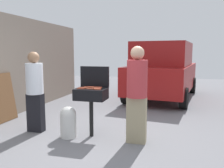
{
  "coord_description": "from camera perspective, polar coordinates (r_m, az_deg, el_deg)",
  "views": [
    {
      "loc": [
        1.49,
        -4.21,
        1.66
      ],
      "look_at": [
        0.16,
        0.64,
        1.0
      ],
      "focal_mm": 38.42,
      "sensor_mm": 36.0,
      "label": 1
    }
  ],
  "objects": [
    {
      "name": "ground_plane",
      "position": [
        4.76,
        -4.01,
        -12.94
      ],
      "size": [
        24.0,
        24.0,
        0.0
      ],
      "primitive_type": "plane",
      "color": "slate"
    },
    {
      "name": "house_wall_side",
      "position": [
        6.75,
        -24.11,
        3.93
      ],
      "size": [
        0.24,
        8.0,
        2.64
      ],
      "primitive_type": "cube",
      "color": "gray",
      "rests_on": "ground"
    },
    {
      "name": "bbq_grill",
      "position": [
        4.72,
        -4.99,
        -2.83
      ],
      "size": [
        0.6,
        0.44,
        0.96
      ],
      "color": "black",
      "rests_on": "ground"
    },
    {
      "name": "grill_lid_open",
      "position": [
        4.87,
        -4.14,
        1.74
      ],
      "size": [
        0.6,
        0.05,
        0.42
      ],
      "primitive_type": "cube",
      "color": "black",
      "rests_on": "bbq_grill"
    },
    {
      "name": "hot_dog_0",
      "position": [
        4.5,
        -3.45,
        -1.25
      ],
      "size": [
        0.13,
        0.03,
        0.03
      ],
      "primitive_type": "cylinder",
      "rotation": [
        0.0,
        1.57,
        0.05
      ],
      "color": "#AD4228",
      "rests_on": "bbq_grill"
    },
    {
      "name": "hot_dog_1",
      "position": [
        4.79,
        -5.85,
        -0.75
      ],
      "size": [
        0.13,
        0.03,
        0.03
      ],
      "primitive_type": "cylinder",
      "rotation": [
        0.0,
        1.57,
        -0.02
      ],
      "color": "#AD4228",
      "rests_on": "bbq_grill"
    },
    {
      "name": "hot_dog_2",
      "position": [
        4.75,
        -6.0,
        -0.82
      ],
      "size": [
        0.13,
        0.04,
        0.03
      ],
      "primitive_type": "cylinder",
      "rotation": [
        0.0,
        1.57,
        0.11
      ],
      "color": "#AD4228",
      "rests_on": "bbq_grill"
    },
    {
      "name": "hot_dog_3",
      "position": [
        4.63,
        -7.56,
        -1.06
      ],
      "size": [
        0.13,
        0.04,
        0.03
      ],
      "primitive_type": "cylinder",
      "rotation": [
        0.0,
        1.57,
        0.08
      ],
      "color": "#B74C33",
      "rests_on": "bbq_grill"
    },
    {
      "name": "hot_dog_4",
      "position": [
        4.58,
        -3.72,
        -1.1
      ],
      "size": [
        0.13,
        0.04,
        0.03
      ],
      "primitive_type": "cylinder",
      "rotation": [
        0.0,
        1.57,
        0.08
      ],
      "color": "#AD4228",
      "rests_on": "bbq_grill"
    },
    {
      "name": "hot_dog_5",
      "position": [
        4.68,
        -7.07,
        -0.96
      ],
      "size": [
        0.13,
        0.04,
        0.03
      ],
      "primitive_type": "cylinder",
      "rotation": [
        0.0,
        1.57,
        -0.1
      ],
      "color": "#AD4228",
      "rests_on": "bbq_grill"
    },
    {
      "name": "hot_dog_6",
      "position": [
        4.74,
        -4.42,
        -0.83
      ],
      "size": [
        0.13,
        0.03,
        0.03
      ],
      "primitive_type": "cylinder",
      "rotation": [
        0.0,
        1.57,
        0.01
      ],
      "color": "#B74C33",
      "rests_on": "bbq_grill"
    },
    {
      "name": "hot_dog_7",
      "position": [
        4.82,
        -5.0,
        -0.69
      ],
      "size": [
        0.13,
        0.03,
        0.03
      ],
      "primitive_type": "cylinder",
      "rotation": [
        0.0,
        1.57,
        0.0
      ],
      "color": "#AD4228",
      "rests_on": "bbq_grill"
    },
    {
      "name": "hot_dog_8",
      "position": [
        4.64,
        -3.35,
        -0.99
      ],
      "size": [
        0.13,
        0.03,
        0.03
      ],
      "primitive_type": "cylinder",
      "rotation": [
        0.0,
        1.57,
        0.03
      ],
      "color": "#B74C33",
      "rests_on": "bbq_grill"
    },
    {
      "name": "hot_dog_9",
      "position": [
        4.65,
        -7.24,
        -1.02
      ],
      "size": [
        0.13,
        0.03,
        0.03
      ],
      "primitive_type": "cylinder",
      "rotation": [
        0.0,
        1.57,
        0.06
      ],
      "color": "#AD4228",
      "rests_on": "bbq_grill"
    },
    {
      "name": "hot_dog_10",
      "position": [
        4.74,
        -3.12,
        -0.81
      ],
      "size": [
        0.13,
        0.03,
        0.03
      ],
      "primitive_type": "cylinder",
      "rotation": [
        0.0,
        1.57,
        0.05
      ],
      "color": "#AD4228",
      "rests_on": "bbq_grill"
    },
    {
      "name": "hot_dog_11",
      "position": [
        4.69,
        -4.0,
        -0.9
      ],
      "size": [
        0.13,
        0.03,
        0.03
      ],
      "primitive_type": "cylinder",
      "rotation": [
        0.0,
        1.57,
        -0.04
      ],
      "color": "#B74C33",
      "rests_on": "bbq_grill"
    },
    {
      "name": "hot_dog_12",
      "position": [
        4.59,
        -5.28,
        -1.11
      ],
      "size": [
        0.13,
        0.03,
        0.03
      ],
      "primitive_type": "cylinder",
      "rotation": [
        0.0,
        1.57,
        -0.0
      ],
      "color": "#C6593D",
      "rests_on": "bbq_grill"
    },
    {
      "name": "hot_dog_13",
      "position": [
        4.72,
        -6.6,
        -0.89
      ],
      "size": [
        0.13,
        0.03,
        0.03
      ],
      "primitive_type": "cylinder",
      "rotation": [
        0.0,
        1.57,
        -0.03
      ],
      "color": "#C6593D",
      "rests_on": "bbq_grill"
    },
    {
      "name": "hot_dog_14",
      "position": [
        4.54,
        -3.57,
        -1.18
      ],
      "size": [
        0.13,
        0.04,
        0.03
      ],
      "primitive_type": "cylinder",
      "rotation": [
        0.0,
        1.57,
        -0.09
      ],
      "color": "#C6593D",
      "rests_on": "bbq_grill"
    },
    {
      "name": "propane_tank",
      "position": [
        4.83,
        -10.37,
        -8.73
      ],
      "size": [
        0.32,
        0.32,
        0.62
      ],
      "color": "silver",
      "rests_on": "ground"
    },
    {
      "name": "person_left",
      "position": [
        5.24,
        -17.89,
        -1.1
      ],
      "size": [
        0.35,
        0.35,
        1.68
      ],
      "rotation": [
        0.0,
        0.0,
        0.23
      ],
      "color": "black",
      "rests_on": "ground"
    },
    {
      "name": "person_right",
      "position": [
        4.37,
        5.96,
        -1.71
      ],
      "size": [
        0.37,
        0.37,
        1.78
      ],
      "rotation": [
        0.0,
        0.0,
        2.95
      ],
      "color": "gray",
      "rests_on": "ground"
    },
    {
      "name": "parked_minivan",
      "position": [
        8.93,
        12.18,
        3.21
      ],
      "size": [
        2.5,
        4.61,
        2.02
      ],
      "rotation": [
        0.0,
        0.0,
        3.01
      ],
      "color": "maroon",
      "rests_on": "ground"
    },
    {
      "name": "leaning_board",
      "position": [
        6.29,
        -24.89,
        -3.07
      ],
      "size": [
        0.2,
        0.9,
        1.16
      ],
      "primitive_type": "cube",
      "rotation": [
        0.0,
        -0.15,
        0.0
      ],
      "color": "brown",
      "rests_on": "ground"
    }
  ]
}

